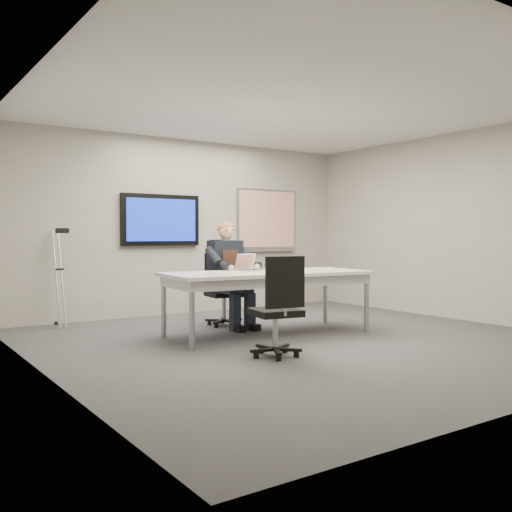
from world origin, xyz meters
TOP-DOWN VIEW (x-y plane):
  - floor at (0.00, 0.00)m, footprint 6.00×6.00m
  - ceiling at (0.00, 0.00)m, footprint 6.00×6.00m
  - wall_back at (0.00, 3.00)m, footprint 6.00×0.02m
  - wall_left at (-3.00, 0.00)m, footprint 0.02×6.00m
  - wall_right at (3.00, 0.00)m, footprint 0.02×6.00m
  - conference_table at (-0.14, 0.57)m, footprint 2.69×1.33m
  - tv_display at (-0.50, 2.95)m, footprint 1.30×0.09m
  - whiteboard at (1.55, 2.97)m, footprint 1.25×0.08m
  - office_chair_far at (-0.20, 1.57)m, footprint 0.54×0.54m
  - office_chair_near at (-0.83, -0.57)m, footprint 0.58×0.58m
  - seated_person at (-0.21, 1.31)m, footprint 0.46×0.78m
  - crutch at (-2.13, 2.74)m, footprint 0.45×0.82m
  - laptop at (-0.24, 0.85)m, footprint 0.34×0.33m
  - name_tent at (-0.09, 0.29)m, footprint 0.25×0.15m
  - pen at (-0.17, 0.19)m, footprint 0.01×0.12m

SIDE VIEW (x-z plane):
  - floor at x=0.00m, z-range -0.01..0.01m
  - office_chair_far at x=-0.20m, z-range -0.19..0.82m
  - office_chair_near at x=-0.83m, z-range -0.20..0.85m
  - seated_person at x=-0.21m, z-range -0.14..1.31m
  - crutch at x=-2.13m, z-range -0.03..1.42m
  - conference_table at x=-0.14m, z-range 0.31..1.11m
  - pen at x=-0.17m, z-range 0.80..0.81m
  - name_tent at x=-0.09m, z-range 0.80..0.90m
  - laptop at x=-0.24m, z-range 0.75..0.97m
  - wall_back at x=0.00m, z-range 0.00..2.80m
  - wall_left at x=-3.00m, z-range 0.00..2.80m
  - wall_right at x=3.00m, z-range 0.00..2.80m
  - tv_display at x=-0.50m, z-range 1.10..1.90m
  - whiteboard at x=1.55m, z-range 0.98..2.08m
  - ceiling at x=0.00m, z-range 2.79..2.81m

